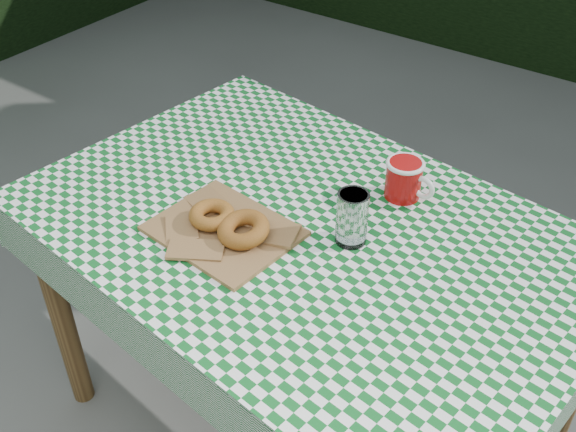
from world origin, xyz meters
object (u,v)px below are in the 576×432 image
at_px(paper_bag, 224,230).
at_px(coffee_mug, 404,179).
at_px(table, 303,342).
at_px(drinking_glass, 352,218).

height_order(paper_bag, coffee_mug, coffee_mug).
bearing_deg(table, drinking_glass, 16.28).
bearing_deg(paper_bag, drinking_glass, 30.08).
xyz_separation_m(table, coffee_mug, (0.12, 0.23, 0.43)).
height_order(coffee_mug, drinking_glass, drinking_glass).
relative_size(table, coffee_mug, 7.48).
height_order(paper_bag, drinking_glass, drinking_glass).
distance_m(coffee_mug, drinking_glass, 0.21).
relative_size(paper_bag, drinking_glass, 2.43).
bearing_deg(drinking_glass, paper_bag, -149.92).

